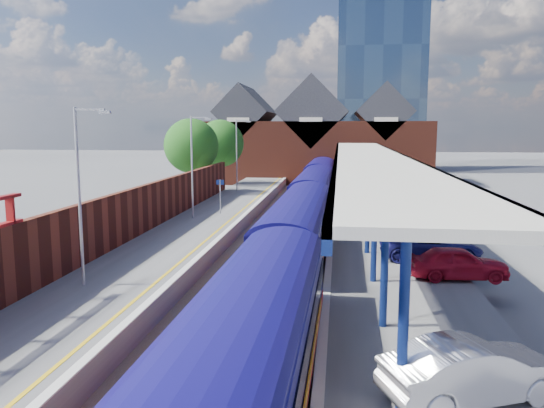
% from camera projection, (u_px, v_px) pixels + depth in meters
% --- Properties ---
extents(ground, '(240.00, 240.00, 0.00)m').
position_uv_depth(ground, '(296.00, 215.00, 44.05)').
color(ground, '#5B5B5E').
rests_on(ground, ground).
extents(ballast_bed, '(6.00, 76.00, 0.06)m').
position_uv_depth(ballast_bed, '(283.00, 240.00, 34.22)').
color(ballast_bed, '#473D33').
rests_on(ballast_bed, ground).
extents(rails, '(4.51, 76.00, 0.14)m').
position_uv_depth(rails, '(283.00, 239.00, 34.21)').
color(rails, slate).
rests_on(rails, ground).
extents(left_platform, '(5.00, 76.00, 1.00)m').
position_uv_depth(left_platform, '(200.00, 231.00, 34.84)').
color(left_platform, '#565659').
rests_on(left_platform, ground).
extents(right_platform, '(6.00, 76.00, 1.00)m').
position_uv_depth(right_platform, '(377.00, 235.00, 33.41)').
color(right_platform, '#565659').
rests_on(right_platform, ground).
extents(coping_left, '(0.30, 76.00, 0.05)m').
position_uv_depth(coping_left, '(235.00, 224.00, 34.48)').
color(coping_left, silver).
rests_on(coping_left, left_platform).
extents(coping_right, '(0.30, 76.00, 0.05)m').
position_uv_depth(coping_right, '(332.00, 226.00, 33.69)').
color(coping_right, silver).
rests_on(coping_right, right_platform).
extents(yellow_line, '(0.14, 76.00, 0.01)m').
position_uv_depth(yellow_line, '(226.00, 224.00, 34.55)').
color(yellow_line, yellow).
rests_on(yellow_line, left_platform).
extents(train, '(3.03, 65.94, 3.45)m').
position_uv_depth(train, '(308.00, 203.00, 35.94)').
color(train, '#110C59').
rests_on(train, ground).
extents(canopy, '(4.50, 52.00, 4.48)m').
position_uv_depth(canopy, '(369.00, 158.00, 34.71)').
color(canopy, navy).
rests_on(canopy, right_platform).
extents(lamp_post_b, '(1.48, 0.18, 7.00)m').
position_uv_depth(lamp_post_b, '(82.00, 186.00, 20.56)').
color(lamp_post_b, '#A5A8AA').
rests_on(lamp_post_b, left_platform).
extents(lamp_post_c, '(1.48, 0.18, 7.00)m').
position_uv_depth(lamp_post_c, '(194.00, 160.00, 36.27)').
color(lamp_post_c, '#A5A8AA').
rests_on(lamp_post_c, left_platform).
extents(lamp_post_d, '(1.48, 0.18, 7.00)m').
position_uv_depth(lamp_post_d, '(238.00, 151.00, 51.98)').
color(lamp_post_d, '#A5A8AA').
rests_on(lamp_post_d, left_platform).
extents(platform_sign, '(0.55, 0.08, 2.50)m').
position_uv_depth(platform_sign, '(220.00, 191.00, 38.40)').
color(platform_sign, '#A5A8AA').
rests_on(platform_sign, left_platform).
extents(brick_wall, '(0.35, 50.00, 3.86)m').
position_uv_depth(brick_wall, '(121.00, 217.00, 28.55)').
color(brick_wall, '#5E2518').
rests_on(brick_wall, left_platform).
extents(station_building, '(30.00, 12.12, 13.78)m').
position_uv_depth(station_building, '(313.00, 141.00, 70.76)').
color(station_building, '#5E2518').
rests_on(station_building, ground).
extents(glass_tower, '(14.20, 14.20, 40.30)m').
position_uv_depth(glass_tower, '(380.00, 50.00, 89.00)').
color(glass_tower, slate).
rests_on(glass_tower, ground).
extents(tree_near, '(5.20, 5.20, 8.10)m').
position_uv_depth(tree_near, '(193.00, 147.00, 50.37)').
color(tree_near, '#382314').
rests_on(tree_near, ground).
extents(tree_far, '(5.20, 5.20, 8.10)m').
position_uv_depth(tree_far, '(221.00, 145.00, 58.10)').
color(tree_far, '#382314').
rests_on(tree_far, ground).
extents(parked_car_red, '(4.08, 1.83, 1.36)m').
position_uv_depth(parked_car_red, '(458.00, 263.00, 21.90)').
color(parked_car_red, '#AD0E23').
rests_on(parked_car_red, right_platform).
extents(parked_car_silver, '(4.54, 3.06, 1.42)m').
position_uv_depth(parked_car_silver, '(473.00, 370.00, 12.13)').
color(parked_car_silver, silver).
rests_on(parked_car_silver, right_platform).
extents(parked_car_dark, '(4.94, 3.20, 1.33)m').
position_uv_depth(parked_car_dark, '(421.00, 220.00, 32.11)').
color(parked_car_dark, black).
rests_on(parked_car_dark, right_platform).
extents(parked_car_blue, '(4.86, 2.45, 1.32)m').
position_uv_depth(parked_car_blue, '(431.00, 245.00, 25.21)').
color(parked_car_blue, navy).
rests_on(parked_car_blue, right_platform).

